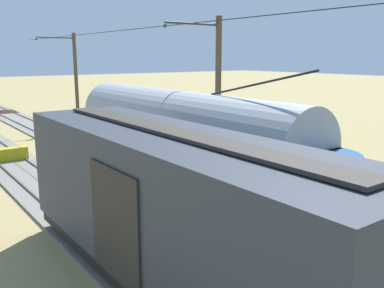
% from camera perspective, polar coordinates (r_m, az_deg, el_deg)
% --- Properties ---
extents(ground_plane, '(220.00, 220.00, 0.00)m').
position_cam_1_polar(ground_plane, '(17.51, -9.15, -7.25)').
color(ground_plane, '#9E8956').
extents(track_streetcar_siding, '(2.80, 80.00, 0.18)m').
position_cam_1_polar(track_streetcar_siding, '(18.80, -3.53, -5.60)').
color(track_streetcar_siding, slate).
rests_on(track_streetcar_siding, ground).
extents(track_adjacent_siding, '(2.80, 80.00, 0.18)m').
position_cam_1_polar(track_adjacent_siding, '(16.95, -16.42, -8.06)').
color(track_adjacent_siding, slate).
rests_on(track_adjacent_siding, ground).
extents(vintage_streetcar, '(2.65, 15.99, 5.14)m').
position_cam_1_polar(vintage_streetcar, '(17.35, -1.62, 0.43)').
color(vintage_streetcar, '#1E4C93').
rests_on(vintage_streetcar, ground).
extents(boxcar_adjacent, '(2.96, 11.33, 3.85)m').
position_cam_1_polar(boxcar_adjacent, '(10.11, -2.84, -8.51)').
color(boxcar_adjacent, '#2D333D').
rests_on(boxcar_adjacent, ground).
extents(catenary_pole_foreground, '(3.08, 0.28, 7.42)m').
position_cam_1_polar(catenary_pole_foreground, '(34.88, -15.50, 8.45)').
color(catenary_pole_foreground, '#4C3D28').
rests_on(catenary_pole_foreground, ground).
extents(catenary_pole_mid_near, '(3.08, 0.28, 7.42)m').
position_cam_1_polar(catenary_pole_mid_near, '(19.60, 3.34, 6.55)').
color(catenary_pole_mid_near, '#4C3D28').
rests_on(catenary_pole_mid_near, ground).
extents(overhead_wire_run, '(2.88, 56.50, 0.18)m').
position_cam_1_polar(overhead_wire_run, '(12.09, 18.23, 16.94)').
color(overhead_wire_run, black).
rests_on(overhead_wire_run, ground).
extents(track_end_bumper, '(1.80, 0.60, 0.80)m').
position_cam_1_polar(track_end_bumper, '(24.91, -23.36, -1.39)').
color(track_end_bumper, '#B2A519').
rests_on(track_end_bumper, ground).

